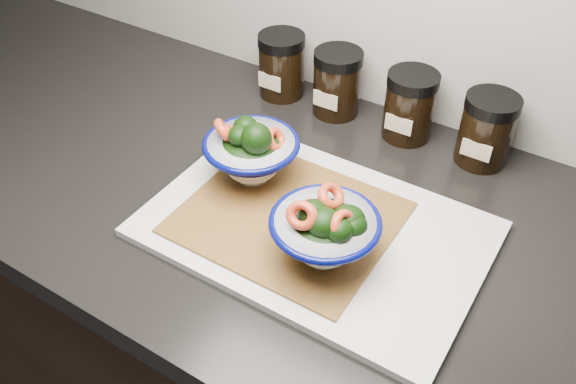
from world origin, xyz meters
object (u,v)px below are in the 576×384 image
Objects in this scene: cutting_board at (315,229)px; spice_jar_c at (410,106)px; bowl_left at (252,152)px; bowl_right at (326,231)px; spice_jar_b at (337,83)px; spice_jar_a at (282,65)px; spice_jar_d at (486,130)px.

cutting_board is 3.98× the size of spice_jar_c.
bowl_left is 1.24× the size of spice_jar_c.
spice_jar_c is at bearing 59.56° from bowl_left.
bowl_right is 0.36m from spice_jar_b.
spice_jar_c is at bearing 0.00° from spice_jar_a.
spice_jar_a is at bearing 180.00° from spice_jar_d.
spice_jar_b is at bearing 87.91° from bowl_left.
bowl_right reaches higher than spice_jar_c.
spice_jar_b is at bearing 180.00° from spice_jar_c.
spice_jar_d is at bearing 73.34° from bowl_right.
bowl_right reaches higher than spice_jar_b.
spice_jar_c is at bearing 180.00° from spice_jar_d.
spice_jar_b is (-0.12, 0.28, 0.05)m from cutting_board.
spice_jar_d reaches higher than cutting_board.
bowl_left is at bearing -66.89° from spice_jar_a.
spice_jar_a is at bearing 113.11° from bowl_left.
spice_jar_d is (0.13, 0.00, 0.00)m from spice_jar_c.
bowl_right is at bearing -49.96° from spice_jar_a.
spice_jar_b is 0.26m from spice_jar_d.
spice_jar_c is 1.00× the size of spice_jar_d.
spice_jar_a and spice_jar_c have the same top height.
cutting_board is 0.28m from spice_jar_c.
spice_jar_b is (-0.16, 0.32, -0.00)m from bowl_right.
bowl_left is at bearing 153.66° from bowl_right.
spice_jar_a is (-0.27, 0.32, -0.00)m from bowl_right.
bowl_right is at bearing -106.66° from spice_jar_d.
spice_jar_c and spice_jar_d have the same top height.
bowl_right is 0.32m from spice_jar_c.
spice_jar_a is at bearing 180.00° from spice_jar_b.
bowl_right is 1.24× the size of spice_jar_a.
bowl_left is at bearing 163.58° from cutting_board.
spice_jar_a is 1.00× the size of spice_jar_d.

